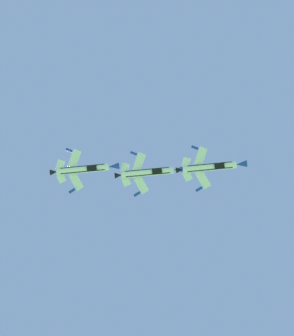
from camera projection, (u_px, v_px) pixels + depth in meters
fighter_jet_lead at (211, 167)px, 146.89m from camera, size 15.28×9.57×5.42m
fighter_jet_left_wing at (149, 172)px, 149.66m from camera, size 15.28×9.53×5.46m
fighter_jet_right_wing at (84, 169)px, 150.00m from camera, size 15.28×9.57×5.41m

